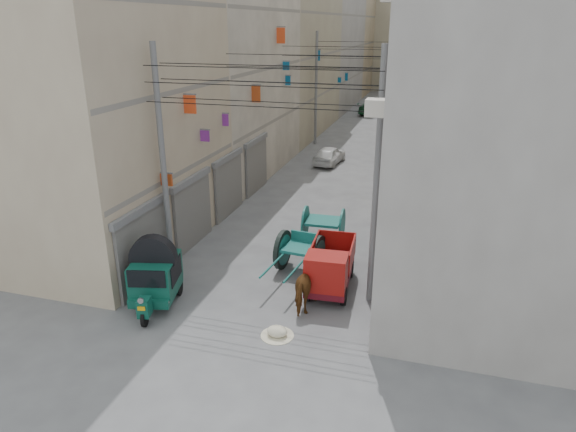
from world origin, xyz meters
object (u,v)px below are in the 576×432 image
at_px(feed_sack, 277,331).
at_px(distant_car_white, 329,155).
at_px(mini_truck, 329,271).
at_px(tonga_cart, 300,252).
at_px(distant_car_green, 375,108).
at_px(horse, 313,284).
at_px(auto_rickshaw, 155,274).
at_px(distant_car_grey, 398,151).
at_px(second_cart, 324,223).

xyz_separation_m(feed_sack, distant_car_white, (-2.68, 19.47, 0.43)).
height_order(mini_truck, distant_car_white, mini_truck).
bearing_deg(mini_truck, tonga_cart, 132.66).
xyz_separation_m(feed_sack, distant_car_green, (-2.41, 39.46, 0.51)).
bearing_deg(horse, distant_car_green, -81.62).
bearing_deg(feed_sack, auto_rickshaw, 171.43).
distance_m(tonga_cart, distant_car_grey, 17.73).
distance_m(auto_rickshaw, second_cart, 7.70).
relative_size(auto_rickshaw, horse, 1.39).
xyz_separation_m(auto_rickshaw, tonga_cart, (3.80, 3.56, -0.29)).
height_order(horse, distant_car_white, horse).
bearing_deg(tonga_cart, horse, -59.41).
xyz_separation_m(auto_rickshaw, distant_car_green, (1.86, 38.82, -0.40)).
xyz_separation_m(tonga_cart, distant_car_green, (-1.94, 35.26, -0.11)).
xyz_separation_m(tonga_cart, mini_truck, (1.35, -1.30, 0.04)).
distance_m(feed_sack, distant_car_green, 39.54).
distance_m(auto_rickshaw, distant_car_white, 18.90).
relative_size(distant_car_grey, distant_car_green, 0.75).
xyz_separation_m(auto_rickshaw, mini_truck, (5.15, 2.26, -0.25)).
distance_m(auto_rickshaw, feed_sack, 4.41).
xyz_separation_m(distant_car_white, distant_car_green, (0.27, 19.99, 0.08)).
relative_size(horse, distant_car_grey, 0.56).
bearing_deg(auto_rickshaw, distant_car_green, 73.25).
bearing_deg(second_cart, distant_car_grey, 80.85).
height_order(auto_rickshaw, distant_car_grey, auto_rickshaw).
bearing_deg(distant_car_green, second_cart, 113.10).
height_order(second_cart, feed_sack, second_cart).
distance_m(tonga_cart, second_cart, 3.03).
xyz_separation_m(feed_sack, distant_car_grey, (1.46, 21.83, 0.41)).
bearing_deg(tonga_cart, feed_sack, -77.63).
xyz_separation_m(mini_truck, distant_car_white, (-3.56, 16.56, -0.23)).
distance_m(auto_rickshaw, tonga_cart, 5.22).
bearing_deg(mini_truck, feed_sack, -110.54).
distance_m(feed_sack, distant_car_white, 19.66).
relative_size(tonga_cart, second_cart, 2.00).
bearing_deg(horse, auto_rickshaw, 18.40).
bearing_deg(distant_car_grey, auto_rickshaw, -108.65).
bearing_deg(distant_car_white, feed_sack, 103.98).
height_order(feed_sack, horse, horse).
height_order(tonga_cart, mini_truck, mini_truck).
xyz_separation_m(horse, distant_car_grey, (0.88, 19.92, -0.25)).
bearing_deg(tonga_cart, second_cart, 92.53).
xyz_separation_m(mini_truck, distant_car_green, (-3.29, 36.55, -0.15)).
height_order(tonga_cart, horse, horse).
bearing_deg(distant_car_grey, distant_car_white, -153.85).
relative_size(distant_car_white, distant_car_grey, 1.00).
relative_size(horse, distant_car_white, 0.56).
bearing_deg(mini_truck, horse, -110.43).
bearing_deg(tonga_cart, distant_car_white, 104.25).
height_order(distant_car_white, distant_car_green, distant_car_green).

